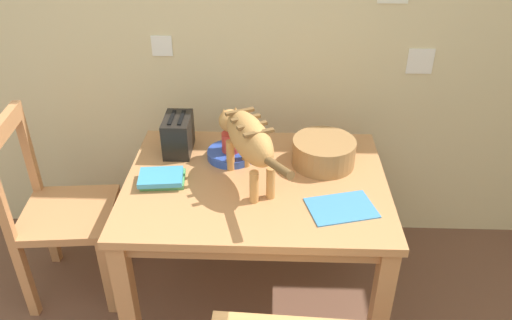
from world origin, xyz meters
TOP-DOWN VIEW (x-y plane):
  - wall_rear at (0.00, 2.23)m, footprint 5.36×0.11m
  - dining_table at (0.07, 1.58)m, footprint 1.11×0.85m
  - cat at (0.04, 1.58)m, footprint 0.32×0.59m
  - saucer_bowl at (-0.05, 1.76)m, footprint 0.22×0.22m
  - coffee_mug at (-0.04, 1.76)m, footprint 0.12×0.08m
  - magazine at (0.42, 1.39)m, footprint 0.30×0.24m
  - book_stack at (-0.32, 1.55)m, footprint 0.20×0.17m
  - wicker_basket at (0.37, 1.72)m, footprint 0.28×0.28m
  - toaster at (-0.29, 1.81)m, footprint 0.12×0.20m
  - wooden_chair_near at (-0.86, 1.66)m, footprint 0.46×0.46m

SIDE VIEW (x-z plane):
  - wooden_chair_near at x=-0.86m, z-range -0.01..0.94m
  - dining_table at x=0.07m, z-range 0.27..0.99m
  - magazine at x=0.42m, z-range 0.72..0.73m
  - saucer_bowl at x=-0.05m, z-range 0.72..0.76m
  - book_stack at x=-0.32m, z-range 0.72..0.77m
  - wicker_basket at x=0.37m, z-range 0.73..0.84m
  - coffee_mug at x=-0.04m, z-range 0.76..0.85m
  - toaster at x=-0.29m, z-range 0.72..0.90m
  - cat at x=0.04m, z-range 0.78..1.08m
  - wall_rear at x=0.00m, z-range 0.00..2.50m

